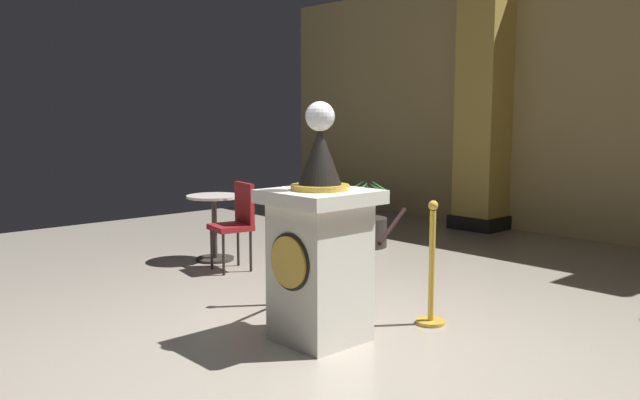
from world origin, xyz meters
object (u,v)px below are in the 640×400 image
Objects in this scene: stanchion_near at (431,281)px; cafe_chair_red at (237,218)px; cafe_table at (214,219)px; stanchion_far at (284,263)px; potted_palm_left at (367,226)px; pedestal_clock at (320,248)px.

stanchion_near reaches higher than cafe_chair_red.
stanchion_near is 1.32× the size of cafe_table.
cafe_chair_red is (-1.38, 0.47, 0.19)m from stanchion_far.
stanchion_far is 1.16× the size of potted_palm_left.
pedestal_clock is at bearing -23.28° from stanchion_far.
potted_palm_left reaches higher than cafe_table.
potted_palm_left is 1.99m from cafe_chair_red.
cafe_chair_red is (0.56, -0.08, 0.08)m from cafe_table.
potted_palm_left is at bearing 117.58° from stanchion_far.
potted_palm_left is 2.02m from cafe_table.
cafe_table is at bearing 164.36° from stanchion_far.
pedestal_clock is at bearing -20.56° from cafe_chair_red.
cafe_table is at bearing -109.58° from potted_palm_left.
pedestal_clock is 1.67× the size of stanchion_far.
stanchion_far is 2.75m from potted_palm_left.
stanchion_near is at bearing -0.10° from cafe_table.
stanchion_near reaches higher than cafe_table.
stanchion_near is 0.95× the size of stanchion_far.
cafe_chair_red is at bearing -178.46° from stanchion_near.
pedestal_clock reaches higher than stanchion_near.
pedestal_clock is 2.43m from cafe_chair_red.
cafe_chair_red is at bearing -7.64° from cafe_table.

